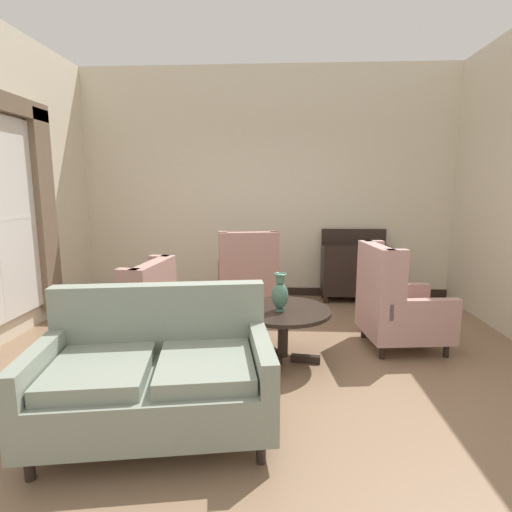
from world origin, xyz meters
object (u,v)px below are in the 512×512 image
object	(u,v)px
armchair_beside_settee	(128,316)
armchair_near_sideboard	(395,305)
porcelain_vase	(280,294)
armchair_far_left	(247,280)
settee	(156,375)
sideboard	(354,269)
coffee_table	(283,318)

from	to	relation	value
armchair_beside_settee	armchair_near_sideboard	bearing A→B (deg)	104.08
porcelain_vase	armchair_beside_settee	bearing A→B (deg)	176.54
armchair_near_sideboard	armchair_far_left	bearing A→B (deg)	51.75
armchair_near_sideboard	armchair_far_left	xyz separation A→B (m)	(-1.61, 1.00, 0.01)
porcelain_vase	settee	world-z (taller)	settee
armchair_far_left	porcelain_vase	bearing A→B (deg)	95.85
settee	sideboard	xyz separation A→B (m)	(1.94, 3.33, 0.07)
armchair_beside_settee	armchair_far_left	bearing A→B (deg)	148.41
coffee_table	sideboard	world-z (taller)	sideboard
armchair_far_left	armchair_beside_settee	bearing A→B (deg)	42.16
armchair_beside_settee	sideboard	world-z (taller)	sideboard
armchair_near_sideboard	sideboard	world-z (taller)	armchair_near_sideboard
settee	armchair_near_sideboard	world-z (taller)	armchair_near_sideboard
armchair_near_sideboard	armchair_beside_settee	xyz separation A→B (m)	(-2.67, -0.37, -0.04)
armchair_far_left	settee	bearing A→B (deg)	70.56
coffee_table	armchair_far_left	xyz separation A→B (m)	(-0.45, 1.40, 0.04)
armchair_near_sideboard	coffee_table	bearing A→B (deg)	102.69
coffee_table	sideboard	size ratio (longest dim) A/B	0.87
coffee_table	porcelain_vase	size ratio (longest dim) A/B	2.53
coffee_table	settee	size ratio (longest dim) A/B	0.55
sideboard	porcelain_vase	bearing A→B (deg)	-116.47
porcelain_vase	armchair_beside_settee	size ratio (longest dim) A/B	0.37
coffee_table	armchair_near_sideboard	world-z (taller)	armchair_near_sideboard
sideboard	settee	bearing A→B (deg)	-120.30
coffee_table	armchair_beside_settee	world-z (taller)	armchair_beside_settee
armchair_beside_settee	sideboard	distance (m)	3.35
porcelain_vase	settee	distance (m)	1.42
armchair_beside_settee	armchair_far_left	size ratio (longest dim) A/B	0.86
armchair_near_sideboard	armchair_beside_settee	distance (m)	2.70
sideboard	armchair_far_left	bearing A→B (deg)	-153.51
porcelain_vase	armchair_near_sideboard	xyz separation A→B (m)	(1.20, 0.46, -0.22)
porcelain_vase	armchair_beside_settee	world-z (taller)	armchair_beside_settee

